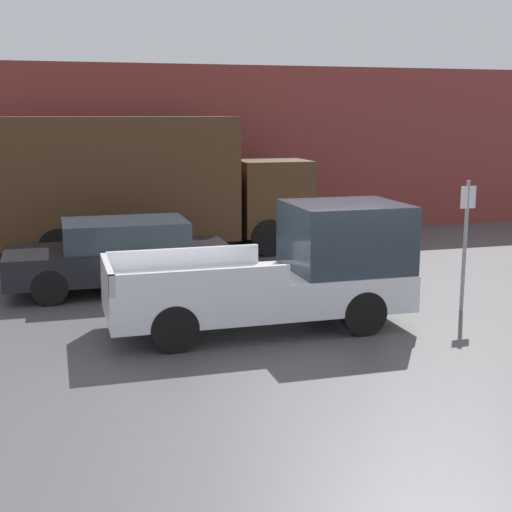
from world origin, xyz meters
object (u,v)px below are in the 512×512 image
Objects in this scene: pickup_truck at (289,271)px; delivery_truck at (134,183)px; car at (121,254)px; parking_sign at (465,239)px.

delivery_truck reaches higher than pickup_truck.
car is at bearing -101.01° from delivery_truck.
delivery_truck is 8.77m from parking_sign.
parking_sign reaches higher than car.
delivery_truck reaches higher than car.
delivery_truck reaches higher than parking_sign.
pickup_truck is 2.10× the size of parking_sign.
parking_sign is (5.23, -7.02, -0.52)m from delivery_truck.
pickup_truck is at bearing 179.78° from parking_sign.
car is 1.87× the size of parking_sign.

